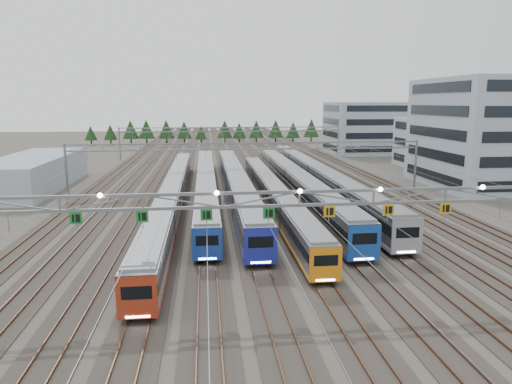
{
  "coord_description": "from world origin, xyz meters",
  "views": [
    {
      "loc": [
        -6.72,
        -31.89,
        14.21
      ],
      "look_at": [
        -0.75,
        21.81,
        3.5
      ],
      "focal_mm": 32.0,
      "sensor_mm": 36.0,
      "label": 1
    }
  ],
  "objects": [
    {
      "name": "gantry_far",
      "position": [
        0.0,
        85.0,
        6.39
      ],
      "size": [
        56.36,
        0.36,
        8.0
      ],
      "color": "slate",
      "rests_on": "ground"
    },
    {
      "name": "track_bed",
      "position": [
        0.0,
        100.0,
        1.49
      ],
      "size": [
        54.0,
        260.0,
        5.42
      ],
      "color": "#2D2823",
      "rests_on": "ground"
    },
    {
      "name": "depot_bldg_north",
      "position": [
        39.02,
        92.83,
        7.05
      ],
      "size": [
        22.0,
        18.0,
        14.09
      ],
      "primitive_type": "cube",
      "color": "#92A2AE",
      "rests_on": "ground"
    },
    {
      "name": "depot_bldg_south",
      "position": [
        40.25,
        40.45,
        9.04
      ],
      "size": [
        18.0,
        22.0,
        18.07
      ],
      "primitive_type": "cube",
      "color": "#92A2AE",
      "rests_on": "ground"
    },
    {
      "name": "gantry_near",
      "position": [
        -0.05,
        -0.12,
        7.09
      ],
      "size": [
        56.36,
        0.61,
        8.08
      ],
      "color": "slate",
      "rests_on": "ground"
    },
    {
      "name": "gantry_mid",
      "position": [
        0.0,
        40.0,
        6.39
      ],
      "size": [
        56.36,
        0.36,
        8.0
      ],
      "color": "slate",
      "rests_on": "ground"
    },
    {
      "name": "train_b",
      "position": [
        -6.75,
        39.18,
        1.99
      ],
      "size": [
        2.68,
        65.99,
        3.48
      ],
      "color": "black",
      "rests_on": "ground"
    },
    {
      "name": "west_shed",
      "position": [
        -35.34,
        46.88,
        2.65
      ],
      "size": [
        10.0,
        30.0,
        5.29
      ],
      "primitive_type": "cube",
      "color": "#92A2AE",
      "rests_on": "ground"
    },
    {
      "name": "ground",
      "position": [
        0.0,
        0.0,
        0.0
      ],
      "size": [
        400.0,
        400.0,
        0.0
      ],
      "primitive_type": "plane",
      "color": "#47423A",
      "rests_on": "ground"
    },
    {
      "name": "depot_bldg_mid",
      "position": [
        43.57,
        62.05,
        5.35
      ],
      "size": [
        14.0,
        16.0,
        10.7
      ],
      "primitive_type": "cube",
      "color": "#92A2AE",
      "rests_on": "ground"
    },
    {
      "name": "train_e",
      "position": [
        6.75,
        36.02,
        2.19
      ],
      "size": [
        2.97,
        63.12,
        3.87
      ],
      "color": "black",
      "rests_on": "ground"
    },
    {
      "name": "train_d",
      "position": [
        2.25,
        28.3,
        1.93
      ],
      "size": [
        2.58,
        55.91,
        3.35
      ],
      "color": "black",
      "rests_on": "ground"
    },
    {
      "name": "train_c",
      "position": [
        -2.25,
        35.73,
        2.16
      ],
      "size": [
        2.92,
        62.22,
        3.81
      ],
      "color": "black",
      "rests_on": "ground"
    },
    {
      "name": "train_a",
      "position": [
        -11.25,
        30.13,
        1.97
      ],
      "size": [
        2.64,
        68.9,
        3.43
      ],
      "color": "black",
      "rests_on": "ground"
    },
    {
      "name": "train_f",
      "position": [
        11.25,
        40.17,
        2.18
      ],
      "size": [
        2.96,
        68.63,
        3.86
      ],
      "color": "black",
      "rests_on": "ground"
    },
    {
      "name": "treeline",
      "position": [
        -7.2,
        128.05,
        4.23
      ],
      "size": [
        81.2,
        5.6,
        7.02
      ],
      "color": "#332114",
      "rests_on": "ground"
    }
  ]
}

